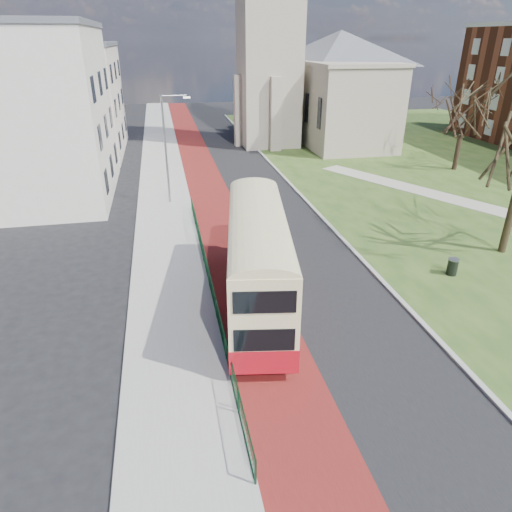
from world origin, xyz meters
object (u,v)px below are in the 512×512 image
object	(u,v)px
litter_bin	(452,267)
bus	(258,257)
winter_tree_far	(466,106)
streetlamp	(167,144)

from	to	relation	value
litter_bin	bus	bearing A→B (deg)	-174.68
bus	litter_bin	size ratio (longest dim) A/B	12.13
bus	winter_tree_far	bearing A→B (deg)	50.34
streetlamp	winter_tree_far	xyz separation A→B (m)	(27.67, 4.64, 1.40)
streetlamp	bus	distance (m)	16.85
bus	winter_tree_far	world-z (taller)	winter_tree_far
streetlamp	litter_bin	bearing A→B (deg)	-46.62
winter_tree_far	litter_bin	xyz separation A→B (m)	(-13.17, -19.99, -5.48)
streetlamp	winter_tree_far	distance (m)	28.09
litter_bin	winter_tree_far	bearing A→B (deg)	56.62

